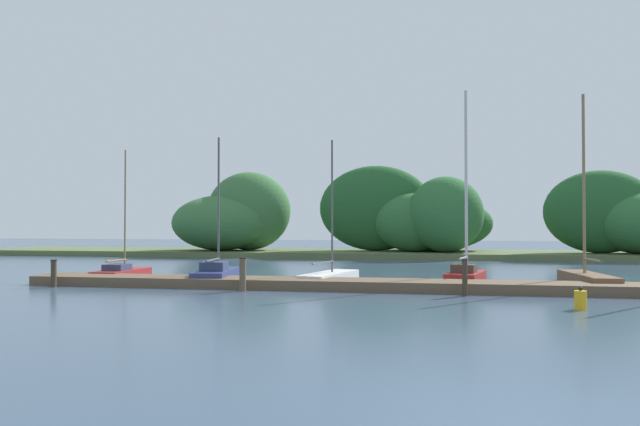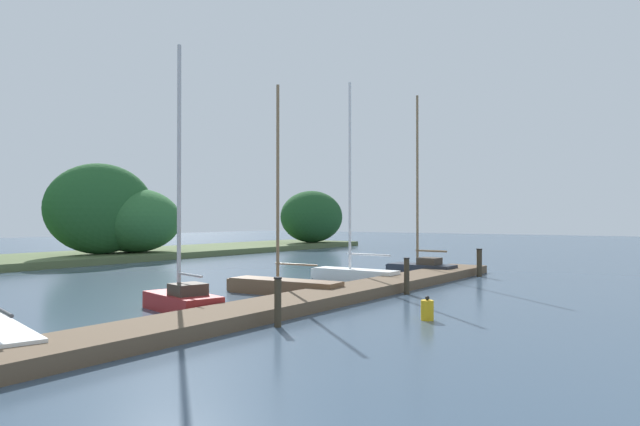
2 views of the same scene
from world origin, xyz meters
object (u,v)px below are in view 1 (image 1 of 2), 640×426
Objects in this scene: sailboat_1 at (217,274)px; sailboat_2 at (331,276)px; sailboat_4 at (586,277)px; mooring_piling_0 at (54,273)px; sailboat_3 at (466,273)px; mooring_piling_2 at (465,277)px; channel_buoy_0 at (581,300)px; mooring_piling_1 at (243,274)px; sailboat_0 at (123,272)px.

sailboat_1 is 4.54m from sailboat_2.
mooring_piling_0 is at bearing 95.77° from sailboat_4.
sailboat_3 is at bearing -72.72° from sailboat_2.
sailboat_1 is at bearing 89.42° from sailboat_4.
mooring_piling_2 reaches higher than channel_buoy_0.
mooring_piling_1 is (1.89, -2.59, 0.24)m from sailboat_1.
sailboat_2 is at bearing 86.18° from sailboat_4.
sailboat_0 reaches higher than mooring_piling_0.
sailboat_2 is at bearing 53.66° from mooring_piling_1.
sailboat_1 reaches higher than mooring_piling_2.
channel_buoy_0 is (-1.68, -6.24, -0.11)m from sailboat_4.
sailboat_3 is (14.34, 0.18, 0.19)m from sailboat_0.
sailboat_1 is at bearing 25.73° from mooring_piling_0.
sailboat_4 is at bearing 16.76° from mooring_piling_1.
sailboat_0 is at bearing 85.30° from sailboat_4.
sailboat_4 is at bearing 74.91° from channel_buoy_0.
sailboat_1 is 6.02m from mooring_piling_0.
sailboat_3 is 6.42× the size of mooring_piling_1.
sailboat_0 is 0.77× the size of sailboat_4.
mooring_piling_2 is (14.08, -3.59, 0.33)m from sailboat_0.
sailboat_1 reaches higher than mooring_piling_1.
mooring_piling_1 is 1.88× the size of channel_buoy_0.
sailboat_0 is at bearing 151.27° from mooring_piling_1.
mooring_piling_0 is 1.63× the size of channel_buoy_0.
sailboat_3 is 1.05× the size of sailboat_4.
mooring_piling_1 is 7.55m from mooring_piling_2.
mooring_piling_2 is (-4.61, -3.67, 0.23)m from sailboat_4.
sailboat_2 is 6.10m from mooring_piling_2.
sailboat_3 reaches higher than sailboat_0.
sailboat_3 is 4.34m from sailboat_4.
sailboat_2 is at bearing -89.80° from sailboat_0.
mooring_piling_2 is 3.91m from channel_buoy_0.
channel_buoy_0 is at bearing -113.20° from sailboat_2.
mooring_piling_1 is at bearing 0.20° from mooring_piling_0.
sailboat_2 reaches higher than channel_buoy_0.
sailboat_4 is (18.68, 0.08, 0.10)m from sailboat_0.
channel_buoy_0 is (12.37, -5.16, -0.09)m from sailboat_1.
sailboat_1 reaches higher than channel_buoy_0.
sailboat_0 reaches higher than mooring_piling_2.
sailboat_2 is 4.76× the size of mooring_piling_2.
mooring_piling_0 is (-9.87, -3.50, 0.26)m from sailboat_2.
mooring_piling_2 reaches higher than mooring_piling_1.
sailboat_0 is 4.74m from sailboat_1.
channel_buoy_0 is at bearing -41.25° from mooring_piling_2.
mooring_piling_0 reaches higher than channel_buoy_0.
sailboat_3 is at bearing 83.76° from sailboat_4.
channel_buoy_0 is at bearing -109.02° from sailboat_0.
sailboat_0 is at bearing 103.48° from sailboat_2.
sailboat_1 is at bearing 126.20° from mooring_piling_1.
sailboat_0 is 3.70m from mooring_piling_0.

